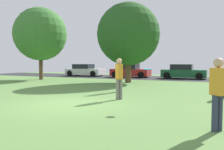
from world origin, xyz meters
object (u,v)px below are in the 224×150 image
parked_car_red (130,71)px  parked_car_green (183,72)px  frisbee_disc (148,69)px  parked_car_white (85,70)px  person_walking (119,74)px  person_thrower (119,76)px  person_catcher (218,91)px  maple_tree_far (128,34)px  oak_tree_right (40,34)px

parked_car_red → parked_car_green: (5.53, -0.01, -0.02)m
frisbee_disc → parked_car_white: (-11.92, 15.60, -0.77)m
person_walking → parked_car_white: size_ratio=0.41×
person_thrower → person_catcher: person_thrower is taller
maple_tree_far → parked_car_red: 7.33m
person_catcher → parked_car_white: size_ratio=0.40×
person_catcher → parked_car_white: bearing=-10.3°
person_thrower → parked_car_red: person_thrower is taller
person_thrower → frisbee_disc: bearing=0.0°
person_thrower → parked_car_red: bearing=148.9°
frisbee_disc → parked_car_red: bearing=112.1°
person_thrower → parked_car_red: (-4.71, 14.33, -0.35)m
maple_tree_far → person_walking: (1.60, -5.70, -2.80)m
person_thrower → person_walking: 2.56m
person_walking → frisbee_disc: bearing=-146.8°
oak_tree_right → frisbee_disc: bearing=-35.6°
frisbee_disc → person_walking: bearing=125.0°
frisbee_disc → parked_car_white: bearing=127.4°
parked_car_white → parked_car_red: (5.53, 0.18, 0.03)m
maple_tree_far → person_thrower: maple_tree_far is taller
parked_car_red → parked_car_white: bearing=-178.1°
person_thrower → parked_car_green: (0.82, 14.32, -0.37)m
parked_car_green → maple_tree_far: bearing=-118.6°
maple_tree_far → person_catcher: bearing=-60.3°
parked_car_green → parked_car_red: bearing=179.9°
person_catcher → person_walking: bearing=-8.7°
person_catcher → person_walking: (-4.95, 5.77, 0.03)m
oak_tree_right → frisbee_disc: size_ratio=21.16×
maple_tree_far → person_thrower: 8.92m
parked_car_green → person_walking: bearing=-98.6°
frisbee_disc → parked_car_green: 15.81m
person_catcher → frisbee_disc: 3.03m
oak_tree_right → person_thrower: (11.02, -7.64, -3.16)m
maple_tree_far → frisbee_disc: (4.27, -9.52, -2.41)m
maple_tree_far → frisbee_disc: size_ratio=20.18×
parked_car_red → person_walking: bearing=-72.7°
maple_tree_far → parked_car_green: size_ratio=1.50×
person_catcher → frisbee_disc: bearing=-0.0°
person_walking → frisbee_disc: size_ratio=5.78×
person_walking → parked_car_red: size_ratio=0.44×
maple_tree_far → parked_car_green: bearing=61.4°
oak_tree_right → parked_car_white: (0.79, 6.50, -3.54)m
person_catcher → frisbee_disc: size_ratio=5.63×
oak_tree_right → parked_car_white: oak_tree_right is taller
parked_car_red → frisbee_disc: bearing=-67.9°
maple_tree_far → parked_car_white: maple_tree_far is taller
person_catcher → parked_car_green: 18.01m
person_thrower → parked_car_green: size_ratio=0.43×
oak_tree_right → maple_tree_far: oak_tree_right is taller
oak_tree_right → parked_car_green: 14.05m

